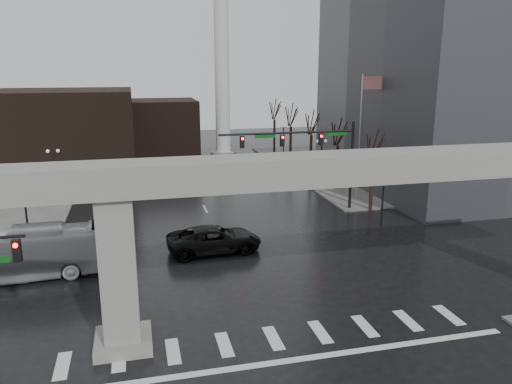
# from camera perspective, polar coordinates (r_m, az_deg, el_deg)

# --- Properties ---
(ground) EXTENTS (160.00, 160.00, 0.00)m
(ground) POSITION_cam_1_polar(r_m,az_deg,el_deg) (25.89, 1.38, -15.26)
(ground) COLOR black
(ground) RESTS_ON ground
(sidewalk_ne) EXTENTS (28.00, 36.00, 0.15)m
(sidewalk_ne) POSITION_cam_1_polar(r_m,az_deg,el_deg) (67.20, 14.91, 2.87)
(sidewalk_ne) COLOR slate
(sidewalk_ne) RESTS_ON ground
(elevated_guideway) EXTENTS (48.00, 2.60, 8.70)m
(elevated_guideway) POSITION_cam_1_polar(r_m,az_deg,el_deg) (23.65, 4.43, -0.17)
(elevated_guideway) COLOR gray
(elevated_guideway) RESTS_ON ground
(building_far_left) EXTENTS (16.00, 14.00, 10.00)m
(building_far_left) POSITION_cam_1_polar(r_m,az_deg,el_deg) (64.71, -20.97, 6.42)
(building_far_left) COLOR black
(building_far_left) RESTS_ON ground
(building_far_mid) EXTENTS (10.00, 10.00, 8.00)m
(building_far_mid) POSITION_cam_1_polar(r_m,az_deg,el_deg) (74.36, -10.74, 7.22)
(building_far_mid) COLOR black
(building_far_mid) RESTS_ON ground
(smokestack) EXTENTS (3.60, 3.60, 30.00)m
(smokestack) POSITION_cam_1_polar(r_m,az_deg,el_deg) (68.79, -3.92, 14.69)
(smokestack) COLOR silver
(smokestack) RESTS_ON ground
(signal_mast_arm) EXTENTS (12.12, 0.43, 8.00)m
(signal_mast_arm) POSITION_cam_1_polar(r_m,az_deg,el_deg) (43.76, 6.39, 5.04)
(signal_mast_arm) COLOR black
(signal_mast_arm) RESTS_ON ground
(flagpole_assembly) EXTENTS (2.06, 0.12, 12.00)m
(flagpole_assembly) POSITION_cam_1_polar(r_m,az_deg,el_deg) (48.91, 12.16, 7.79)
(flagpole_assembly) COLOR silver
(flagpole_assembly) RESTS_ON ground
(lamp_right_0) EXTENTS (1.22, 0.32, 5.11)m
(lamp_right_0) POSITION_cam_1_polar(r_m,az_deg,el_deg) (41.74, 14.39, 0.94)
(lamp_right_0) COLOR black
(lamp_right_0) RESTS_ON ground
(lamp_right_1) EXTENTS (1.22, 0.32, 5.11)m
(lamp_right_1) POSITION_cam_1_polar(r_m,az_deg,el_deg) (54.21, 7.47, 4.26)
(lamp_right_1) COLOR black
(lamp_right_1) RESTS_ON ground
(lamp_right_2) EXTENTS (1.22, 0.32, 5.11)m
(lamp_right_2) POSITION_cam_1_polar(r_m,az_deg,el_deg) (67.29, 3.17, 6.28)
(lamp_right_2) COLOR black
(lamp_right_2) RESTS_ON ground
(lamp_left_0) EXTENTS (1.22, 0.32, 5.11)m
(lamp_left_0) POSITION_cam_1_polar(r_m,az_deg,el_deg) (37.69, -24.88, -1.37)
(lamp_left_0) COLOR black
(lamp_left_0) RESTS_ON ground
(lamp_left_1) EXTENTS (1.22, 0.32, 5.11)m
(lamp_left_1) POSITION_cam_1_polar(r_m,az_deg,el_deg) (51.16, -22.06, 2.73)
(lamp_left_1) COLOR black
(lamp_left_1) RESTS_ON ground
(lamp_left_2) EXTENTS (1.22, 0.32, 5.11)m
(lamp_left_2) POSITION_cam_1_polar(r_m,az_deg,el_deg) (64.85, -20.41, 5.11)
(lamp_left_2) COLOR black
(lamp_left_2) RESTS_ON ground
(tree_right_0) EXTENTS (1.09, 1.58, 7.50)m
(tree_right_0) POSITION_cam_1_polar(r_m,az_deg,el_deg) (45.82, 13.14, 1.29)
(tree_right_0) COLOR black
(tree_right_0) RESTS_ON ground
(tree_right_1) EXTENTS (1.09, 1.61, 7.67)m
(tree_right_1) POSITION_cam_1_polar(r_m,az_deg,el_deg) (52.90, 9.27, 3.26)
(tree_right_1) COLOR black
(tree_right_1) RESTS_ON ground
(tree_right_2) EXTENTS (1.10, 1.63, 7.85)m
(tree_right_2) POSITION_cam_1_polar(r_m,az_deg,el_deg) (60.21, 6.31, 4.74)
(tree_right_2) COLOR black
(tree_right_2) RESTS_ON ground
(tree_right_3) EXTENTS (1.11, 1.66, 8.02)m
(tree_right_3) POSITION_cam_1_polar(r_m,az_deg,el_deg) (67.68, 4.00, 5.89)
(tree_right_3) COLOR black
(tree_right_3) RESTS_ON ground
(tree_right_4) EXTENTS (1.12, 1.69, 8.19)m
(tree_right_4) POSITION_cam_1_polar(r_m,az_deg,el_deg) (75.25, 2.14, 6.81)
(tree_right_4) COLOR black
(tree_right_4) RESTS_ON ground
(pickup_truck) EXTENTS (6.75, 3.39, 1.83)m
(pickup_truck) POSITION_cam_1_polar(r_m,az_deg,el_deg) (35.29, -4.78, -5.40)
(pickup_truck) COLOR black
(pickup_truck) RESTS_ON ground
(city_bus) EXTENTS (11.50, 3.20, 3.17)m
(city_bus) POSITION_cam_1_polar(r_m,az_deg,el_deg) (33.96, -25.51, -6.41)
(city_bus) COLOR #B4B4B9
(city_bus) RESTS_ON ground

